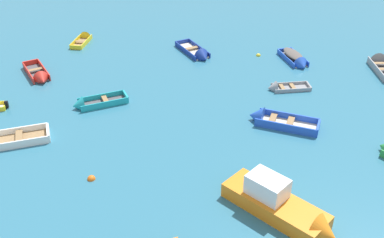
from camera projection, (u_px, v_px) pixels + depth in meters
name	position (u px, v px, depth m)	size (l,w,h in m)	color
rowboat_grey_outer_left	(380.00, 64.00, 37.05)	(2.50, 4.58, 1.36)	#4C4C51
rowboat_yellow_foreground_center	(84.00, 39.00, 41.90)	(1.39, 3.31, 1.02)	#99754C
motor_launch_orange_near_right	(282.00, 207.00, 22.08)	(6.14, 4.41, 2.19)	orange
rowboat_blue_cluster_outer	(270.00, 120.00, 29.63)	(4.68, 1.93, 1.37)	beige
rowboat_deep_blue_near_camera	(199.00, 55.00, 38.70)	(4.02, 4.20, 1.34)	beige
rowboat_turquoise_far_back	(90.00, 104.00, 31.49)	(3.76, 3.26, 1.16)	#4C4C51
rowboat_red_cluster_inner	(39.00, 76.00, 35.10)	(3.74, 3.73, 1.18)	#4C4C51
rowboat_grey_center	(279.00, 88.00, 33.64)	(3.38, 2.20, 1.04)	gray
rowboat_blue_back_row_right	(296.00, 59.00, 37.57)	(2.99, 3.92, 1.23)	gray
mooring_buoy_between_boats_left	(91.00, 179.00, 24.83)	(0.45, 0.45, 0.45)	orange
mooring_buoy_between_boats_right	(258.00, 56.00, 39.00)	(0.41, 0.41, 0.41)	yellow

